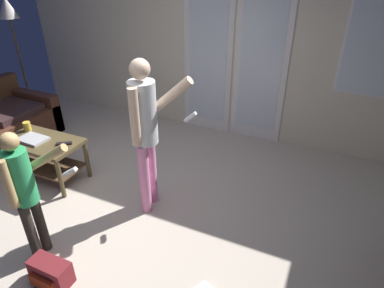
{
  "coord_description": "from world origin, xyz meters",
  "views": [
    {
      "loc": [
        1.75,
        -2.09,
        2.37
      ],
      "look_at": [
        0.75,
        0.09,
        1.0
      ],
      "focal_mm": 31.17,
      "sensor_mm": 36.0,
      "label": 1
    }
  ],
  "objects_px": {
    "laptop_closed": "(33,139)",
    "tv_remote_black": "(64,144)",
    "coffee_table": "(45,151)",
    "backpack": "(50,272)",
    "cup_near_edge": "(27,126)",
    "person_child": "(25,188)",
    "floor_lamp": "(9,17)",
    "person_adult": "(145,126)"
  },
  "relations": [
    {
      "from": "laptop_closed",
      "to": "tv_remote_black",
      "type": "distance_m",
      "value": 0.4
    },
    {
      "from": "backpack",
      "to": "tv_remote_black",
      "type": "relative_size",
      "value": 2.04
    },
    {
      "from": "coffee_table",
      "to": "laptop_closed",
      "type": "height_order",
      "value": "laptop_closed"
    },
    {
      "from": "coffee_table",
      "to": "person_child",
      "type": "relative_size",
      "value": 0.72
    },
    {
      "from": "tv_remote_black",
      "to": "person_adult",
      "type": "bearing_deg",
      "value": -33.09
    },
    {
      "from": "floor_lamp",
      "to": "backpack",
      "type": "relative_size",
      "value": 5.34
    },
    {
      "from": "backpack",
      "to": "coffee_table",
      "type": "bearing_deg",
      "value": 135.15
    },
    {
      "from": "person_adult",
      "to": "laptop_closed",
      "type": "relative_size",
      "value": 4.93
    },
    {
      "from": "person_child",
      "to": "cup_near_edge",
      "type": "relative_size",
      "value": 11.39
    },
    {
      "from": "backpack",
      "to": "tv_remote_black",
      "type": "xyz_separation_m",
      "value": [
        -0.83,
        1.16,
        0.42
      ]
    },
    {
      "from": "floor_lamp",
      "to": "tv_remote_black",
      "type": "bearing_deg",
      "value": -32.35
    },
    {
      "from": "person_adult",
      "to": "cup_near_edge",
      "type": "relative_size",
      "value": 14.72
    },
    {
      "from": "coffee_table",
      "to": "person_adult",
      "type": "bearing_deg",
      "value": 2.8
    },
    {
      "from": "laptop_closed",
      "to": "floor_lamp",
      "type": "bearing_deg",
      "value": 142.34
    },
    {
      "from": "backpack",
      "to": "tv_remote_black",
      "type": "bearing_deg",
      "value": 125.54
    },
    {
      "from": "person_child",
      "to": "laptop_closed",
      "type": "height_order",
      "value": "person_child"
    },
    {
      "from": "coffee_table",
      "to": "tv_remote_black",
      "type": "bearing_deg",
      "value": 6.86
    },
    {
      "from": "cup_near_edge",
      "to": "tv_remote_black",
      "type": "xyz_separation_m",
      "value": [
        0.65,
        -0.08,
        -0.04
      ]
    },
    {
      "from": "floor_lamp",
      "to": "tv_remote_black",
      "type": "xyz_separation_m",
      "value": [
        1.89,
        -1.2,
        -1.05
      ]
    },
    {
      "from": "floor_lamp",
      "to": "laptop_closed",
      "type": "bearing_deg",
      "value": -40.37
    },
    {
      "from": "cup_near_edge",
      "to": "coffee_table",
      "type": "bearing_deg",
      "value": -19.14
    },
    {
      "from": "cup_near_edge",
      "to": "tv_remote_black",
      "type": "distance_m",
      "value": 0.65
    },
    {
      "from": "floor_lamp",
      "to": "tv_remote_black",
      "type": "distance_m",
      "value": 2.47
    },
    {
      "from": "person_adult",
      "to": "laptop_closed",
      "type": "height_order",
      "value": "person_adult"
    },
    {
      "from": "laptop_closed",
      "to": "tv_remote_black",
      "type": "bearing_deg",
      "value": 13.13
    },
    {
      "from": "person_child",
      "to": "cup_near_edge",
      "type": "height_order",
      "value": "person_child"
    },
    {
      "from": "floor_lamp",
      "to": "backpack",
      "type": "height_order",
      "value": "floor_lamp"
    },
    {
      "from": "coffee_table",
      "to": "cup_near_edge",
      "type": "height_order",
      "value": "cup_near_edge"
    },
    {
      "from": "backpack",
      "to": "laptop_closed",
      "type": "height_order",
      "value": "laptop_closed"
    },
    {
      "from": "person_adult",
      "to": "person_child",
      "type": "distance_m",
      "value": 1.15
    },
    {
      "from": "coffee_table",
      "to": "laptop_closed",
      "type": "distance_m",
      "value": 0.19
    },
    {
      "from": "person_adult",
      "to": "coffee_table",
      "type": "bearing_deg",
      "value": -177.2
    },
    {
      "from": "floor_lamp",
      "to": "backpack",
      "type": "xyz_separation_m",
      "value": [
        2.71,
        -2.35,
        -1.47
      ]
    },
    {
      "from": "person_adult",
      "to": "person_child",
      "type": "height_order",
      "value": "person_adult"
    },
    {
      "from": "person_adult",
      "to": "backpack",
      "type": "relative_size",
      "value": 4.61
    },
    {
      "from": "person_adult",
      "to": "person_child",
      "type": "relative_size",
      "value": 1.29
    },
    {
      "from": "floor_lamp",
      "to": "cup_near_edge",
      "type": "distance_m",
      "value": 1.95
    },
    {
      "from": "backpack",
      "to": "cup_near_edge",
      "type": "distance_m",
      "value": 1.98
    },
    {
      "from": "cup_near_edge",
      "to": "laptop_closed",
      "type": "bearing_deg",
      "value": -32.08
    },
    {
      "from": "floor_lamp",
      "to": "person_child",
      "type": "bearing_deg",
      "value": -41.64
    },
    {
      "from": "floor_lamp",
      "to": "laptop_closed",
      "type": "relative_size",
      "value": 5.72
    },
    {
      "from": "laptop_closed",
      "to": "coffee_table",
      "type": "bearing_deg",
      "value": 23.63
    }
  ]
}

